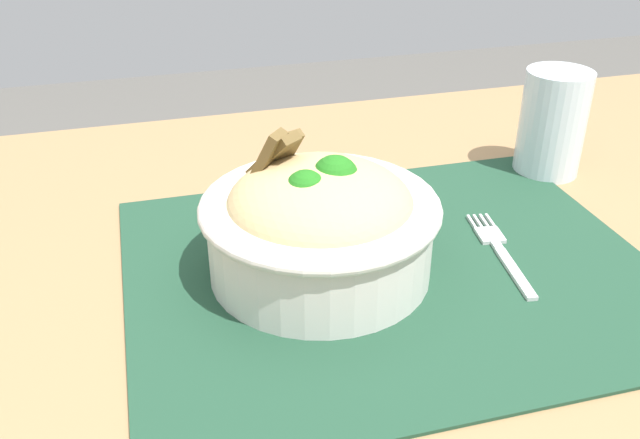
{
  "coord_description": "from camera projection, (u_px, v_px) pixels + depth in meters",
  "views": [
    {
      "loc": [
        -0.18,
        -0.45,
        1.08
      ],
      "look_at": [
        -0.04,
        0.03,
        0.8
      ],
      "focal_mm": 39.34,
      "sensor_mm": 36.0,
      "label": 1
    }
  ],
  "objects": [
    {
      "name": "table",
      "position": [
        378.0,
        346.0,
        0.61
      ],
      "size": [
        1.25,
        0.84,
        0.75
      ],
      "color": "#99754C",
      "rests_on": "ground_plane"
    },
    {
      "name": "placemat",
      "position": [
        391.0,
        269.0,
        0.59
      ],
      "size": [
        0.44,
        0.36,
        0.0
      ],
      "primitive_type": "cube",
      "rotation": [
        0.0,
        0.0,
        -0.01
      ],
      "color": "#1E422D",
      "rests_on": "table"
    },
    {
      "name": "bowl",
      "position": [
        320.0,
        221.0,
        0.57
      ],
      "size": [
        0.21,
        0.21,
        0.12
      ],
      "color": "silver",
      "rests_on": "placemat"
    },
    {
      "name": "fork",
      "position": [
        499.0,
        249.0,
        0.62
      ],
      "size": [
        0.03,
        0.14,
        0.0
      ],
      "color": "silver",
      "rests_on": "placemat"
    },
    {
      "name": "drinking_glass",
      "position": [
        551.0,
        129.0,
        0.74
      ],
      "size": [
        0.07,
        0.07,
        0.11
      ],
      "color": "silver",
      "rests_on": "table"
    }
  ]
}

